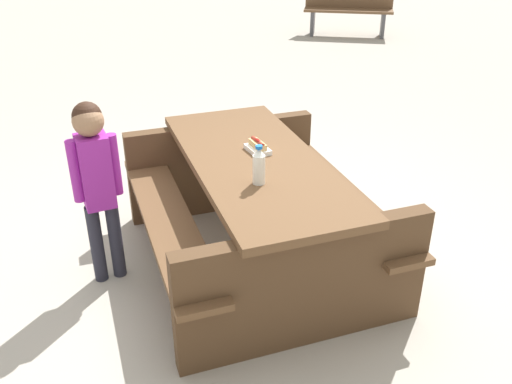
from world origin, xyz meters
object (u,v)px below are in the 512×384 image
object	(u,v)px
hotdog_tray	(258,147)
park_bench_mid	(348,8)
child_in_coat	(96,172)
picnic_table	(256,203)
soda_bottle	(259,166)

from	to	relation	value
hotdog_tray	park_bench_mid	world-z (taller)	park_bench_mid
child_in_coat	park_bench_mid	bearing A→B (deg)	-50.86
picnic_table	soda_bottle	distance (m)	0.52
hotdog_tray	child_in_coat	size ratio (longest dim) A/B	0.16
soda_bottle	park_bench_mid	world-z (taller)	soda_bottle
child_in_coat	park_bench_mid	distance (m)	7.47
hotdog_tray	child_in_coat	bearing A→B (deg)	75.06
picnic_table	child_in_coat	xyz separation A→B (m)	(0.34, 0.88, 0.30)
picnic_table	child_in_coat	world-z (taller)	child_in_coat
picnic_table	hotdog_tray	size ratio (longest dim) A/B	10.89
picnic_table	hotdog_tray	distance (m)	0.35
picnic_table	park_bench_mid	bearing A→B (deg)	-44.17
hotdog_tray	park_bench_mid	distance (m)	6.95
picnic_table	park_bench_mid	distance (m)	7.05
picnic_table	hotdog_tray	bearing A→B (deg)	-36.39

